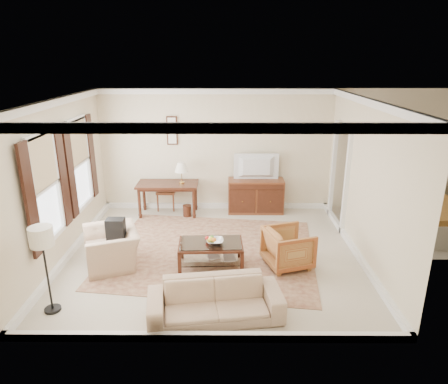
{
  "coord_description": "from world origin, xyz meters",
  "views": [
    {
      "loc": [
        0.24,
        -6.84,
        3.57
      ],
      "look_at": [
        0.2,
        0.3,
        1.15
      ],
      "focal_mm": 32.0,
      "sensor_mm": 36.0,
      "label": 1
    }
  ],
  "objects_px": {
    "tv": "(257,159)",
    "coffee_table": "(211,248)",
    "striped_armchair": "(288,246)",
    "club_armchair": "(111,242)",
    "writing_desk": "(168,188)",
    "sofa": "(215,295)",
    "sideboard": "(256,196)"
  },
  "relations": [
    {
      "from": "tv",
      "to": "coffee_table",
      "type": "xyz_separation_m",
      "value": [
        -0.98,
        -2.68,
        -0.95
      ]
    },
    {
      "from": "striped_armchair",
      "to": "club_armchair",
      "type": "relative_size",
      "value": 0.75
    },
    {
      "from": "writing_desk",
      "to": "striped_armchair",
      "type": "bearing_deg",
      "value": -45.1
    },
    {
      "from": "coffee_table",
      "to": "sofa",
      "type": "height_order",
      "value": "sofa"
    },
    {
      "from": "club_armchair",
      "to": "sofa",
      "type": "xyz_separation_m",
      "value": [
        1.89,
        -1.54,
        -0.08
      ]
    },
    {
      "from": "tv",
      "to": "striped_armchair",
      "type": "distance_m",
      "value": 2.82
    },
    {
      "from": "writing_desk",
      "to": "tv",
      "type": "bearing_deg",
      "value": 4.14
    },
    {
      "from": "sideboard",
      "to": "tv",
      "type": "distance_m",
      "value": 0.91
    },
    {
      "from": "sideboard",
      "to": "sofa",
      "type": "distance_m",
      "value": 4.26
    },
    {
      "from": "tv",
      "to": "coffee_table",
      "type": "bearing_deg",
      "value": 69.86
    },
    {
      "from": "writing_desk",
      "to": "striped_armchair",
      "type": "height_order",
      "value": "striped_armchair"
    },
    {
      "from": "writing_desk",
      "to": "coffee_table",
      "type": "relative_size",
      "value": 1.23
    },
    {
      "from": "coffee_table",
      "to": "club_armchair",
      "type": "xyz_separation_m",
      "value": [
        -1.77,
        0.07,
        0.08
      ]
    },
    {
      "from": "sideboard",
      "to": "sofa",
      "type": "height_order",
      "value": "sideboard"
    },
    {
      "from": "sideboard",
      "to": "coffee_table",
      "type": "bearing_deg",
      "value": -110.01
    },
    {
      "from": "tv",
      "to": "coffee_table",
      "type": "height_order",
      "value": "tv"
    },
    {
      "from": "coffee_table",
      "to": "sideboard",
      "type": "bearing_deg",
      "value": 69.99
    },
    {
      "from": "tv",
      "to": "club_armchair",
      "type": "xyz_separation_m",
      "value": [
        -2.76,
        -2.61,
        -0.86
      ]
    },
    {
      "from": "writing_desk",
      "to": "sideboard",
      "type": "distance_m",
      "value": 2.11
    },
    {
      "from": "sideboard",
      "to": "sofa",
      "type": "xyz_separation_m",
      "value": [
        -0.87,
        -4.17,
        -0.03
      ]
    },
    {
      "from": "sofa",
      "to": "club_armchair",
      "type": "bearing_deg",
      "value": 132.56
    },
    {
      "from": "sideboard",
      "to": "striped_armchair",
      "type": "distance_m",
      "value": 2.69
    },
    {
      "from": "sideboard",
      "to": "coffee_table",
      "type": "distance_m",
      "value": 2.87
    },
    {
      "from": "sideboard",
      "to": "club_armchair",
      "type": "distance_m",
      "value": 3.81
    },
    {
      "from": "sideboard",
      "to": "club_armchair",
      "type": "relative_size",
      "value": 1.28
    },
    {
      "from": "striped_armchair",
      "to": "sofa",
      "type": "bearing_deg",
      "value": 122.65
    },
    {
      "from": "tv",
      "to": "coffee_table",
      "type": "distance_m",
      "value": 3.01
    },
    {
      "from": "coffee_table",
      "to": "tv",
      "type": "bearing_deg",
      "value": 69.86
    },
    {
      "from": "writing_desk",
      "to": "coffee_table",
      "type": "bearing_deg",
      "value": -66.47
    },
    {
      "from": "writing_desk",
      "to": "sofa",
      "type": "bearing_deg",
      "value": -73.09
    },
    {
      "from": "writing_desk",
      "to": "tv",
      "type": "relative_size",
      "value": 1.41
    },
    {
      "from": "coffee_table",
      "to": "club_armchair",
      "type": "bearing_deg",
      "value": 177.79
    }
  ]
}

